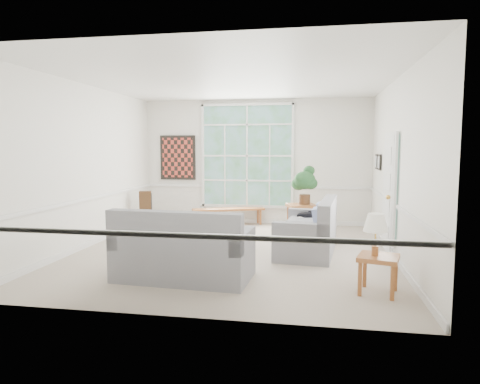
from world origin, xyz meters
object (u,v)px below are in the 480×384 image
Objects in this scene: side_table at (378,274)px; loveseat_right at (307,226)px; end_table at (301,218)px; coffee_table at (196,237)px; loveseat_front at (184,243)px.

loveseat_right is at bearing 114.61° from side_table.
loveseat_right is 2.95× the size of end_table.
coffee_table is 1.96× the size of end_table.
end_table is at bearing 71.44° from loveseat_front.
side_table is (2.60, -0.21, -0.26)m from loveseat_front.
side_table is at bearing -18.94° from coffee_table.
coffee_table is (-0.31, 1.71, -0.29)m from loveseat_front.
end_table is at bearing 62.77° from coffee_table.
coffee_table is at bearing 103.77° from loveseat_front.
loveseat_right reaches higher than end_table.
loveseat_front is at bearing -112.06° from end_table.
coffee_table is 2.39× the size of side_table.
loveseat_right is 1.99m from end_table.
loveseat_right reaches higher than coffee_table.
loveseat_front is 1.76m from coffee_table.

